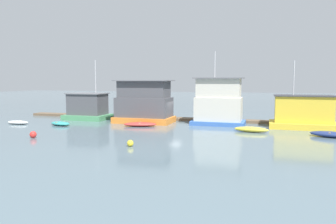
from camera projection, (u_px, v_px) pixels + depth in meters
The scene contains 15 objects.
ground_plane at pixel (170, 123), 38.46m from camera, with size 200.00×200.00×0.00m, color slate.
dock_walkway at pixel (178, 119), 41.39m from camera, with size 42.40×1.71×0.30m, color brown.
houseboat_green at pixel (88, 107), 42.06m from camera, with size 5.44×3.93×7.54m.
houseboat_orange at pixel (144, 103), 38.73m from camera, with size 6.79×4.00×5.04m.
houseboat_blue at pixel (219, 103), 36.99m from camera, with size 5.92×3.67×8.25m.
houseboat_yellow at pixel (303, 113), 34.25m from camera, with size 6.74×3.86×7.07m.
dinghy_white at pixel (18, 122), 37.68m from camera, with size 2.72×1.35×0.38m.
dinghy_teal at pixel (60, 123), 36.51m from camera, with size 3.07×2.25×0.43m.
dinghy_red at pixel (140, 124), 35.74m from camera, with size 3.86×2.45×0.45m.
dinghy_yellow at pixel (251, 129), 31.77m from camera, with size 3.37×1.40×0.52m.
dinghy_navy at pixel (330, 134), 28.87m from camera, with size 3.66×2.31×0.51m.
mooring_post_near_left at pixel (223, 116), 38.55m from camera, with size 0.22×0.22×1.69m, color #846B4C.
mooring_post_far_right at pixel (228, 117), 38.40m from camera, with size 0.32×0.32×1.45m, color #846B4C.
buoy_red at pixel (33, 135), 28.56m from camera, with size 0.59×0.59×0.59m, color red.
buoy_yellow at pixel (130, 143), 24.85m from camera, with size 0.50×0.50×0.50m, color yellow.
Camera 1 is at (10.94, -36.55, 5.02)m, focal length 35.00 mm.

